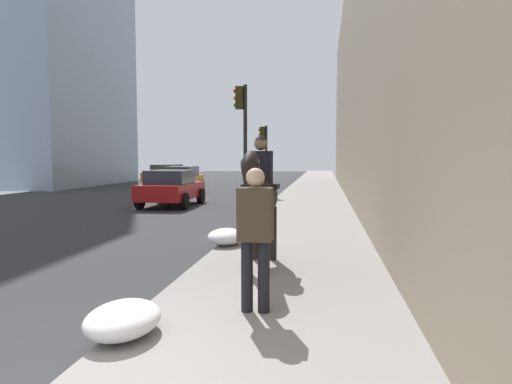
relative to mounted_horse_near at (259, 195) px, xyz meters
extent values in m
ellipsoid|color=black|center=(0.08, 0.00, -0.05)|extent=(1.51, 0.59, 0.66)
cylinder|color=black|center=(-0.37, -0.15, -0.73)|extent=(0.13, 0.13, 0.96)
cylinder|color=black|center=(-0.37, 0.17, -0.73)|extent=(0.13, 0.13, 0.96)
cylinder|color=black|center=(0.53, -0.17, -0.73)|extent=(0.13, 0.13, 0.96)
cylinder|color=black|center=(0.53, 0.15, -0.73)|extent=(0.13, 0.13, 0.96)
cylinder|color=black|center=(-0.69, 0.01, 0.30)|extent=(0.64, 0.29, 0.68)
ellipsoid|color=black|center=(-0.90, 0.02, 0.55)|extent=(0.63, 0.23, 0.49)
cylinder|color=black|center=(0.79, -0.01, -0.15)|extent=(0.28, 0.10, 0.55)
cube|color=black|center=(0.13, 0.00, 0.13)|extent=(0.45, 0.61, 0.08)
cube|color=black|center=(0.13, 0.00, 0.45)|extent=(0.29, 0.38, 0.55)
sphere|color=#8C664C|center=(0.13, 0.00, 0.84)|extent=(0.22, 0.22, 0.22)
cone|color=black|center=(0.13, 0.00, 0.96)|extent=(0.20, 0.20, 0.10)
cylinder|color=black|center=(-2.22, -0.17, -0.78)|extent=(0.14, 0.14, 0.85)
cylinder|color=black|center=(-2.22, -0.37, -0.78)|extent=(0.14, 0.14, 0.85)
cube|color=#3F3326|center=(-2.22, -0.27, -0.05)|extent=(0.27, 0.41, 0.62)
sphere|color=#D8AD8C|center=(-2.22, -0.27, 0.38)|extent=(0.22, 0.22, 0.22)
cube|color=maroon|center=(9.94, 4.93, -0.71)|extent=(3.84, 1.78, 0.60)
cube|color=#262D38|center=(9.71, 4.93, -0.15)|extent=(1.86, 1.55, 0.52)
cylinder|color=black|center=(11.12, 5.82, -1.01)|extent=(0.64, 0.23, 0.64)
cylinder|color=black|center=(11.14, 4.08, -1.01)|extent=(0.64, 0.23, 0.64)
cylinder|color=black|center=(8.75, 5.79, -1.01)|extent=(0.64, 0.23, 0.64)
cylinder|color=black|center=(8.76, 4.05, -1.01)|extent=(0.64, 0.23, 0.64)
cube|color=orange|center=(22.96, 9.86, -0.71)|extent=(4.64, 1.84, 0.60)
cube|color=#262D38|center=(23.24, 9.85, -0.15)|extent=(2.56, 1.56, 0.52)
cylinder|color=black|center=(21.51, 9.09, -1.01)|extent=(0.65, 0.25, 0.64)
cylinder|color=black|center=(21.58, 10.75, -1.01)|extent=(0.65, 0.25, 0.64)
cylinder|color=black|center=(24.35, 8.98, -1.01)|extent=(0.65, 0.25, 0.64)
cylinder|color=black|center=(24.42, 10.63, -1.01)|extent=(0.65, 0.25, 0.64)
cube|color=orange|center=(16.69, 6.76, -0.71)|extent=(4.65, 1.83, 0.60)
cube|color=#262D38|center=(16.96, 6.77, -0.15)|extent=(2.32, 1.54, 0.52)
cylinder|color=black|center=(15.30, 5.88, -1.01)|extent=(0.65, 0.25, 0.64)
cylinder|color=black|center=(15.23, 7.52, -1.01)|extent=(0.65, 0.25, 0.64)
cylinder|color=black|center=(18.14, 6.00, -1.01)|extent=(0.65, 0.25, 0.64)
cylinder|color=black|center=(18.07, 7.64, -1.01)|extent=(0.65, 0.25, 0.64)
cylinder|color=black|center=(6.72, 1.40, 0.77)|extent=(0.12, 0.12, 4.20)
cube|color=#2D280C|center=(6.72, 1.58, 2.47)|extent=(0.20, 0.24, 0.70)
sphere|color=red|center=(6.72, 1.71, 2.69)|extent=(0.14, 0.14, 0.14)
sphere|color=orange|center=(6.72, 1.71, 2.47)|extent=(0.14, 0.14, 0.14)
sphere|color=green|center=(6.72, 1.71, 2.25)|extent=(0.14, 0.14, 0.14)
cylinder|color=black|center=(14.00, 1.66, 0.39)|extent=(0.12, 0.12, 3.43)
cube|color=#2D280C|center=(14.00, 1.84, 1.71)|extent=(0.20, 0.24, 0.70)
sphere|color=red|center=(14.00, 1.97, 1.93)|extent=(0.14, 0.14, 0.14)
sphere|color=orange|center=(14.00, 1.97, 1.71)|extent=(0.14, 0.14, 0.14)
sphere|color=green|center=(14.00, 1.97, 1.49)|extent=(0.14, 0.14, 0.14)
ellipsoid|color=white|center=(-3.13, 0.97, -1.04)|extent=(0.96, 0.74, 0.33)
ellipsoid|color=white|center=(1.80, 0.97, -1.04)|extent=(0.97, 0.75, 0.34)
camera|label=1|loc=(-7.41, -1.05, 0.62)|focal=31.92mm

